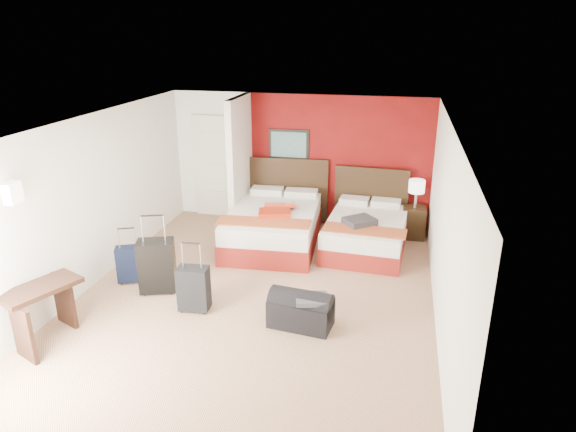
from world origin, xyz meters
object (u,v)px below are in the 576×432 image
(bed_left, at_px, (273,227))
(suitcase_black, at_px, (157,267))
(red_suitcase_open, at_px, (277,210))
(nightstand, at_px, (413,222))
(suitcase_charcoal, at_px, (194,290))
(suitcase_navy, at_px, (130,265))
(table_lamp, at_px, (416,194))
(desk, at_px, (45,314))
(duffel_bag, at_px, (301,312))
(bed_right, at_px, (366,234))

(bed_left, bearing_deg, suitcase_black, -124.43)
(red_suitcase_open, relative_size, suitcase_black, 0.95)
(nightstand, relative_size, suitcase_charcoal, 0.95)
(suitcase_charcoal, height_order, suitcase_navy, suitcase_charcoal)
(table_lamp, bearing_deg, desk, -135.23)
(suitcase_charcoal, bearing_deg, desk, -148.75)
(table_lamp, bearing_deg, nightstand, 0.00)
(duffel_bag, bearing_deg, red_suitcase_open, 117.55)
(red_suitcase_open, relative_size, suitcase_charcoal, 1.21)
(desk, bearing_deg, suitcase_black, 85.74)
(bed_left, relative_size, suitcase_charcoal, 3.55)
(red_suitcase_open, distance_m, nightstand, 2.56)
(red_suitcase_open, bearing_deg, bed_right, -4.03)
(nightstand, height_order, desk, desk)
(bed_right, distance_m, desk, 5.15)
(table_lamp, bearing_deg, bed_right, -137.52)
(bed_left, xyz_separation_m, table_lamp, (2.44, 0.87, 0.51))
(suitcase_navy, bearing_deg, suitcase_charcoal, -48.43)
(bed_right, height_order, duffel_bag, bed_right)
(suitcase_navy, bearing_deg, duffel_bag, -37.07)
(duffel_bag, bearing_deg, suitcase_charcoal, -175.36)
(desk, bearing_deg, suitcase_navy, 105.81)
(duffel_bag, bearing_deg, nightstand, 74.12)
(bed_left, distance_m, red_suitcase_open, 0.40)
(bed_left, height_order, table_lamp, table_lamp)
(suitcase_black, bearing_deg, bed_right, 18.97)
(red_suitcase_open, height_order, suitcase_black, suitcase_black)
(suitcase_charcoal, bearing_deg, red_suitcase_open, 70.93)
(bed_right, relative_size, suitcase_navy, 3.50)
(bed_left, height_order, suitcase_black, suitcase_black)
(suitcase_black, bearing_deg, bed_left, 40.71)
(suitcase_navy, xyz_separation_m, duffel_bag, (2.77, -0.65, -0.06))
(desk, bearing_deg, suitcase_charcoal, 59.34)
(nightstand, distance_m, suitcase_black, 4.69)
(bed_right, relative_size, duffel_bag, 2.32)
(suitcase_black, xyz_separation_m, duffel_bag, (2.22, -0.45, -0.18))
(table_lamp, distance_m, suitcase_navy, 5.06)
(desk, bearing_deg, table_lamp, 68.21)
(suitcase_charcoal, relative_size, desk, 0.67)
(suitcase_navy, distance_m, desk, 1.68)
(duffel_bag, height_order, desk, desk)
(table_lamp, height_order, desk, table_lamp)
(red_suitcase_open, relative_size, duffel_bag, 0.91)
(nightstand, bearing_deg, suitcase_charcoal, -132.41)
(nightstand, distance_m, duffel_bag, 3.68)
(bed_left, height_order, bed_right, bed_left)
(nightstand, relative_size, duffel_bag, 0.72)
(red_suitcase_open, distance_m, suitcase_navy, 2.61)
(suitcase_black, bearing_deg, red_suitcase_open, 37.39)
(red_suitcase_open, xyz_separation_m, desk, (-2.10, -3.43, -0.32))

